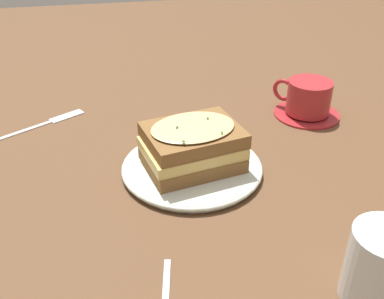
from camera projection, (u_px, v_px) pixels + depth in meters
ground_plane at (188, 179)px, 0.71m from camera, size 2.40×2.40×0.00m
dinner_plate at (192, 167)px, 0.73m from camera, size 0.23×0.23×0.01m
sandwich at (192, 146)px, 0.71m from camera, size 0.17×0.14×0.07m
teacup_with_saucer at (308, 100)px, 0.89m from camera, size 0.13×0.13×0.07m
water_glass at (381, 267)px, 0.49m from camera, size 0.08×0.08×0.09m
fork at (51, 121)px, 0.88m from camera, size 0.16×0.11×0.00m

